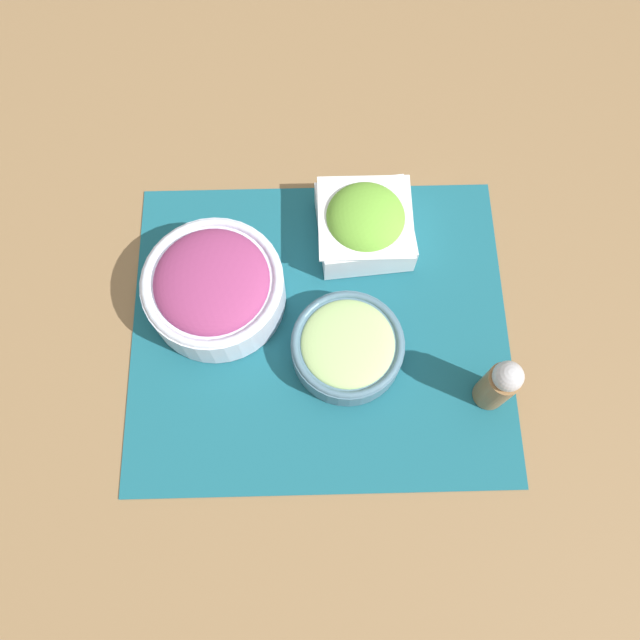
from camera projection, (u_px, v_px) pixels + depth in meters
The scene contains 6 objects.
ground_plane at pixel (320, 328), 0.90m from camera, with size 3.00×3.00×0.00m, color olive.
placemat at pixel (320, 328), 0.90m from camera, with size 0.54×0.46×0.00m.
onion_bowl at pixel (214, 287), 0.87m from camera, with size 0.20×0.20×0.09m.
cucumber_bowl at pixel (347, 346), 0.85m from camera, with size 0.16×0.16×0.05m.
lettuce_bowl at pixel (365, 223), 0.91m from camera, with size 0.14×0.14×0.08m.
pepper_shaker at pixel (499, 384), 0.80m from camera, with size 0.04×0.04×0.12m.
Camera 1 is at (-0.01, -0.30, 0.85)m, focal length 35.00 mm.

